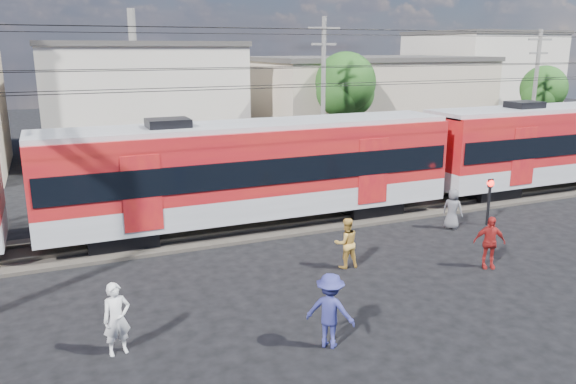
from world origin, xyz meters
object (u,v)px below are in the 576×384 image
at_px(crossing_signal, 490,193).
at_px(commuter_train, 258,168).
at_px(pedestrian_c, 330,311).
at_px(car_silver, 570,150).
at_px(pedestrian_a, 117,319).

bearing_deg(crossing_signal, commuter_train, 158.31).
bearing_deg(pedestrian_c, commuter_train, -57.68).
height_order(commuter_train, car_silver, commuter_train).
relative_size(pedestrian_a, car_silver, 0.43).
bearing_deg(commuter_train, pedestrian_c, -100.14).
distance_m(pedestrian_c, car_silver, 28.09).
height_order(commuter_train, pedestrian_a, commuter_train).
bearing_deg(crossing_signal, pedestrian_c, -149.79).
distance_m(pedestrian_a, car_silver, 31.52).
height_order(commuter_train, pedestrian_c, commuter_train).
xyz_separation_m(commuter_train, crossing_signal, (8.53, -3.39, -1.09)).
bearing_deg(commuter_train, car_silver, 12.17).
distance_m(commuter_train, pedestrian_a, 10.08).
height_order(pedestrian_a, crossing_signal, crossing_signal).
distance_m(commuter_train, crossing_signal, 9.24).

